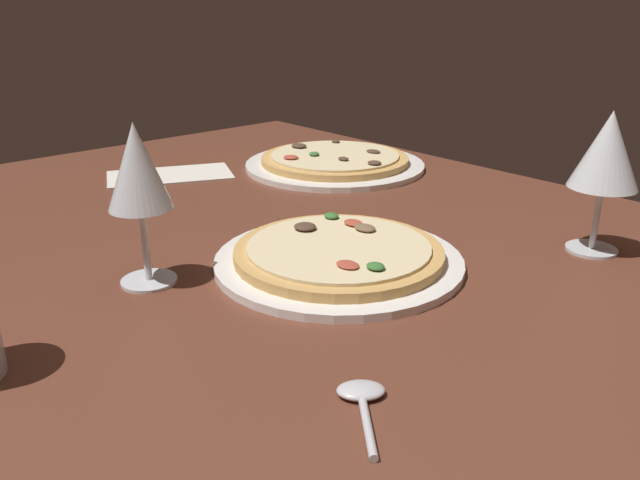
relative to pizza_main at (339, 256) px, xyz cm
name	(u,v)px	position (x,y,z in cm)	size (l,w,h in cm)	color
dining_table	(302,276)	(3.87, 2.55, -3.17)	(150.00, 110.00, 4.00)	brown
pizza_main	(339,256)	(0.00, 0.00, 0.00)	(29.93, 29.93, 3.35)	white
pizza_side	(335,162)	(34.12, -31.12, -0.02)	(33.40, 33.40, 3.37)	white
wine_glass_far	(138,172)	(10.66, 19.49, 11.76)	(6.97, 6.97, 18.26)	silver
wine_glass_near	(607,153)	(-18.11, -27.19, 11.57)	(8.31, 8.31, 17.83)	silver
paper_menu	(170,175)	(49.57, -5.07, -1.02)	(11.50, 21.61, 0.30)	silver
spoon	(362,398)	(-21.67, 17.80, -0.71)	(8.87, 7.75, 1.00)	silver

